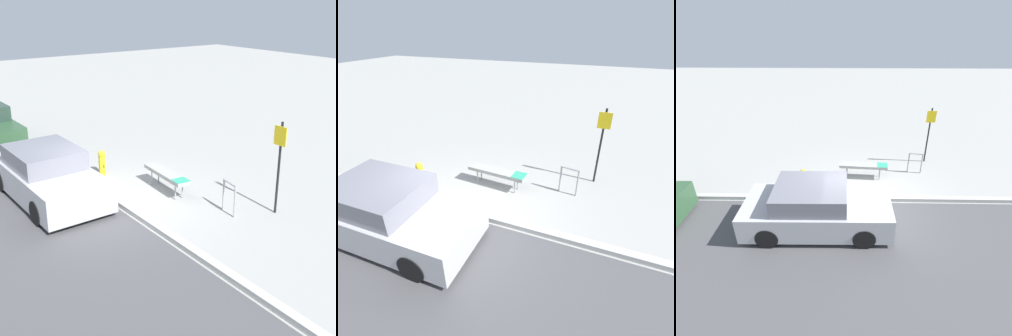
% 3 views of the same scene
% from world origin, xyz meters
% --- Properties ---
extents(ground_plane, '(60.00, 60.00, 0.00)m').
position_xyz_m(ground_plane, '(0.00, 0.00, 0.00)').
color(ground_plane, '#9E9E99').
extents(curb, '(60.00, 0.20, 0.13)m').
position_xyz_m(curb, '(0.00, 0.00, 0.07)').
color(curb, '#B7B7B2').
rests_on(curb, ground_plane).
extents(bench, '(1.80, 0.54, 0.56)m').
position_xyz_m(bench, '(0.16, 1.49, 0.49)').
color(bench, '#99999E').
rests_on(bench, ground_plane).
extents(bike_rack, '(0.55, 0.14, 0.83)m').
position_xyz_m(bike_rack, '(2.18, 1.92, 0.50)').
color(bike_rack, '#99999E').
rests_on(bike_rack, ground_plane).
extents(sign_post, '(0.36, 0.08, 2.30)m').
position_xyz_m(sign_post, '(2.81, 2.87, 1.38)').
color(sign_post, black).
rests_on(sign_post, ground_plane).
extents(fire_hydrant, '(0.36, 0.22, 0.77)m').
position_xyz_m(fire_hydrant, '(-1.96, 0.66, 0.41)').
color(fire_hydrant, gold).
rests_on(fire_hydrant, ground_plane).
extents(parked_car_near, '(4.06, 1.86, 1.37)m').
position_xyz_m(parked_car_near, '(-1.28, -1.29, 0.63)').
color(parked_car_near, black).
rests_on(parked_car_near, ground_plane).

